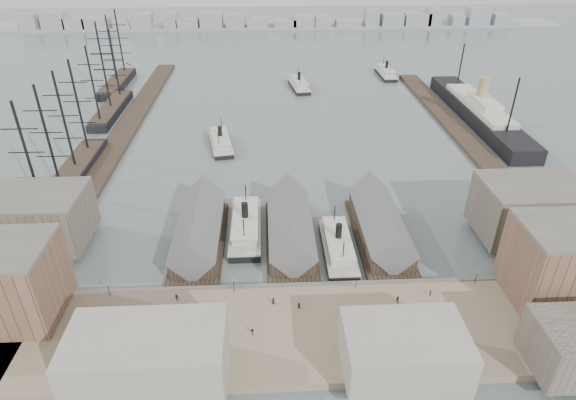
{
  "coord_description": "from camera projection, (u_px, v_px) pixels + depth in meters",
  "views": [
    {
      "loc": [
        -6.22,
        -97.78,
        81.0
      ],
      "look_at": [
        0.0,
        30.0,
        6.0
      ],
      "focal_mm": 30.0,
      "sensor_mm": 36.0,
      "label": 1
    }
  ],
  "objects": [
    {
      "name": "pedestrian_7",
      "position": [
        432.0,
        321.0,
        108.02
      ],
      "size": [
        0.95,
        1.2,
        1.62
      ],
      "primitive_type": "imported",
      "rotation": [
        0.0,
        0.0,
        5.09
      ],
      "color": "black",
      "rests_on": "quay"
    },
    {
      "name": "ocean_steamer",
      "position": [
        478.0,
        111.0,
        221.98
      ],
      "size": [
        13.54,
        98.91,
        19.78
      ],
      "color": "black",
      "rests_on": "ground"
    },
    {
      "name": "seawall",
      "position": [
        295.0,
        288.0,
        120.42
      ],
      "size": [
        180.0,
        1.2,
        2.3
      ],
      "primitive_type": "cube",
      "color": "#59544C",
      "rests_on": "ground"
    },
    {
      "name": "east_wharf",
      "position": [
        463.0,
        135.0,
        205.9
      ],
      "size": [
        10.0,
        180.0,
        1.6
      ],
      "primitive_type": "cube",
      "color": "#2D231C",
      "rests_on": "ground"
    },
    {
      "name": "warehouse_west_back",
      "position": [
        39.0,
        219.0,
        133.51
      ],
      "size": [
        26.0,
        20.0,
        14.0
      ],
      "primitive_type": "cube",
      "color": "#60564C",
      "rests_on": "west_land"
    },
    {
      "name": "west_wharf",
      "position": [
        124.0,
        133.0,
        208.39
      ],
      "size": [
        10.0,
        220.0,
        1.6
      ],
      "primitive_type": "cube",
      "color": "#2D231C",
      "rests_on": "ground"
    },
    {
      "name": "lamp_post_near_e",
      "position": [
        356.0,
        279.0,
        117.7
      ],
      "size": [
        0.44,
        0.44,
        3.92
      ],
      "color": "black",
      "rests_on": "quay"
    },
    {
      "name": "lamp_post_far_w",
      "position": [
        108.0,
        287.0,
        115.18
      ],
      "size": [
        0.44,
        0.44,
        3.92
      ],
      "color": "black",
      "rests_on": "quay"
    },
    {
      "name": "warehouse_east_back",
      "position": [
        529.0,
        210.0,
        136.45
      ],
      "size": [
        28.0,
        20.0,
        15.0
      ],
      "primitive_type": "cube",
      "color": "#60564C",
      "rests_on": "east_land"
    },
    {
      "name": "pedestrian_0",
      "position": [
        73.0,
        320.0,
        108.32
      ],
      "size": [
        0.61,
        0.74,
        1.78
      ],
      "primitive_type": "imported",
      "rotation": [
        0.0,
        0.0,
        4.47
      ],
      "color": "black",
      "rests_on": "quay"
    },
    {
      "name": "horse_cart_left",
      "position": [
        147.0,
        311.0,
        110.92
      ],
      "size": [
        4.56,
        4.03,
        1.71
      ],
      "rotation": [
        0.0,
        0.0,
        0.9
      ],
      "color": "black",
      "rests_on": "quay"
    },
    {
      "name": "pedestrian_8",
      "position": [
        430.0,
        293.0,
        116.25
      ],
      "size": [
        0.88,
        1.01,
        1.63
      ],
      "primitive_type": "imported",
      "rotation": [
        0.0,
        0.0,
        0.95
      ],
      "color": "black",
      "rests_on": "quay"
    },
    {
      "name": "ferry_docked_east",
      "position": [
        338.0,
        245.0,
        134.1
      ],
      "size": [
        8.19,
        27.3,
        9.75
      ],
      "color": "black",
      "rests_on": "ground"
    },
    {
      "name": "pedestrian_5",
      "position": [
        370.0,
        328.0,
        106.16
      ],
      "size": [
        0.72,
        0.63,
        1.63
      ],
      "primitive_type": "imported",
      "rotation": [
        0.0,
        0.0,
        2.74
      ],
      "color": "black",
      "rests_on": "quay"
    },
    {
      "name": "pedestrian_4",
      "position": [
        273.0,
        301.0,
        113.71
      ],
      "size": [
        0.97,
        0.74,
        1.78
      ],
      "primitive_type": "imported",
      "rotation": [
        0.0,
        0.0,
        0.22
      ],
      "color": "black",
      "rests_on": "quay"
    },
    {
      "name": "horse_cart_right",
      "position": [
        392.0,
        319.0,
        108.53
      ],
      "size": [
        4.89,
        3.02,
        1.7
      ],
      "rotation": [
        0.0,
        0.0,
        1.9
      ],
      "color": "black",
      "rests_on": "quay"
    },
    {
      "name": "ferry_shed_west",
      "position": [
        199.0,
        230.0,
        136.59
      ],
      "size": [
        14.0,
        42.0,
        12.6
      ],
      "color": "#2D231C",
      "rests_on": "ground"
    },
    {
      "name": "sailing_ship_far",
      "position": [
        117.0,
        82.0,
        266.49
      ],
      "size": [
        9.23,
        51.3,
        37.97
      ],
      "color": "black",
      "rests_on": "ground"
    },
    {
      "name": "street_bldg_center",
      "position": [
        404.0,
        351.0,
        95.21
      ],
      "size": [
        24.0,
        16.0,
        10.0
      ],
      "primitive_type": "cube",
      "color": "gray",
      "rests_on": "quay"
    },
    {
      "name": "ground",
      "position": [
        294.0,
        278.0,
        125.48
      ],
      "size": [
        900.0,
        900.0,
        0.0
      ],
      "primitive_type": "plane",
      "color": "#515E5D",
      "rests_on": "ground"
    },
    {
      "name": "lamp_post_near_w",
      "position": [
        234.0,
        283.0,
        116.44
      ],
      "size": [
        0.44,
        0.44,
        3.92
      ],
      "color": "black",
      "rests_on": "quay"
    },
    {
      "name": "pedestrian_3",
      "position": [
        252.0,
        331.0,
        105.32
      ],
      "size": [
        1.03,
        0.44,
        1.74
      ],
      "primitive_type": "imported",
      "rotation": [
        0.0,
        0.0,
        6.26
      ],
      "color": "black",
      "rests_on": "quay"
    },
    {
      "name": "ferry_open_near",
      "position": [
        221.0,
        142.0,
        196.54
      ],
      "size": [
        12.38,
        27.17,
        9.36
      ],
      "rotation": [
        0.0,
        0.0,
        0.18
      ],
      "color": "black",
      "rests_on": "ground"
    },
    {
      "name": "pedestrian_9",
      "position": [
        544.0,
        330.0,
        105.67
      ],
      "size": [
        0.98,
        1.03,
        1.77
      ],
      "primitive_type": "imported",
      "rotation": [
        0.0,
        0.0,
        0.89
      ],
      "color": "black",
      "rests_on": "quay"
    },
    {
      "name": "pedestrian_2",
      "position": [
        177.0,
        298.0,
        114.7
      ],
      "size": [
        1.2,
        0.77,
        1.76
      ],
      "primitive_type": "imported",
      "rotation": [
        0.0,
        0.0,
        6.18
      ],
      "color": "black",
      "rests_on": "quay"
    },
    {
      "name": "quay",
      "position": [
        299.0,
        332.0,
        107.74
      ],
      "size": [
        180.0,
        30.0,
        2.0
      ],
      "primitive_type": "cube",
      "color": "#7E6D55",
      "rests_on": "ground"
    },
    {
      "name": "ferry_docked_west",
      "position": [
        246.0,
        225.0,
        142.39
      ],
      "size": [
        9.02,
        30.05,
        10.73
      ],
      "color": "black",
      "rests_on": "ground"
    },
    {
      "name": "pedestrian_1",
      "position": [
        133.0,
        333.0,
        104.82
      ],
      "size": [
        0.82,
        0.96,
        1.72
      ],
      "primitive_type": "imported",
      "rotation": [
        0.0,
        0.0,
        1.35
      ],
      "color": "black",
      "rests_on": "quay"
    },
    {
      "name": "sailing_ship_mid",
      "position": [
        111.0,
        108.0,
        229.8
      ],
      "size": [
        8.73,
        50.42,
        35.88
      ],
      "color": "black",
      "rests_on": "ground"
    },
    {
      "name": "ferry_open_far",
      "position": [
        386.0,
        73.0,
        284.7
      ],
      "size": [
        8.57,
        26.83,
        9.52
      ],
      "rotation": [
        0.0,
        0.0,
        0.02
      ],
      "color": "black",
      "rests_on": "ground"
    },
    {
      "name": "tram",
      "position": [
        543.0,
        305.0,
        111.17
      ],
      "size": [
        3.38,
        9.71,
        3.39
      ],
      "rotation": [
        0.0,
        0.0,
        0.1
      ],
      "color": "black",
      "rests_on": "quay"
    },
    {
      "name": "lamp_post_far_e",
      "position": [
        477.0,
        275.0,
        118.95
      ],
      "size": [
        0.44,
        0.44,
        3.92
      ],
      "color": "black",
      "rests_on": "quay"
    },
    {
      "name": "ferry_shed_east",
      "position": [
        380.0,
        225.0,
        138.77
      ],
      "size": [
        14.0,
        42.0,
        12.6
      ],
      "color": "#2D231C",
      "rests_on": "ground"
    },
    {
      "name": "ferry_shed_center",
      "position": [
        290.0,
        227.0,
        137.68
      ],
      "size": [
        14.0,
        42.0,
        12.6
      ],
      "color": "#2D231C",
      "rests_on": "ground"
    },
    {
      "name": "ferry_open_mid",
      "position": [
        299.0,
        84.0,
        264.21
      ],
      "size": [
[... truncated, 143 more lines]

